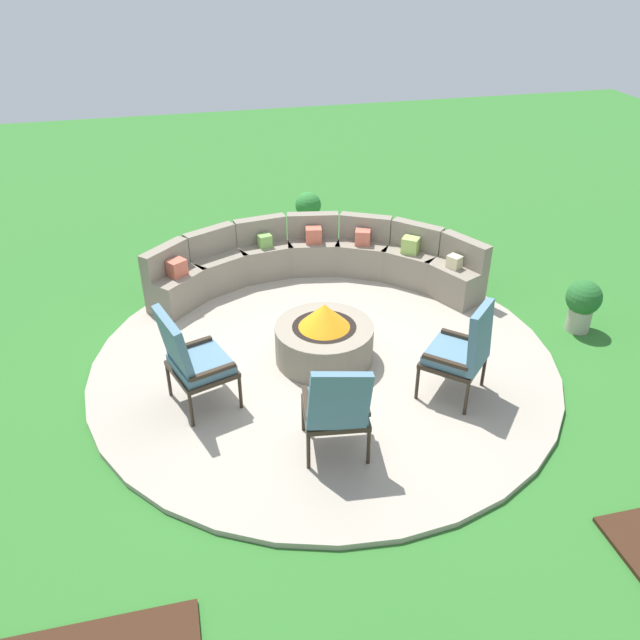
# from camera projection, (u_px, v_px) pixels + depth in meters

# --- Properties ---
(ground_plane) EXTENTS (24.00, 24.00, 0.00)m
(ground_plane) POSITION_uv_depth(u_px,v_px,m) (324.00, 363.00, 7.36)
(ground_plane) COLOR #2D6B28
(patio_circle) EXTENTS (5.20, 5.20, 0.06)m
(patio_circle) POSITION_uv_depth(u_px,v_px,m) (324.00, 360.00, 7.35)
(patio_circle) COLOR #9E9384
(patio_circle) RESTS_ON ground_plane
(fire_pit) EXTENTS (1.10, 1.10, 0.70)m
(fire_pit) POSITION_uv_depth(u_px,v_px,m) (324.00, 338.00, 7.19)
(fire_pit) COLOR gray
(fire_pit) RESTS_ON patio_circle
(curved_stone_bench) EXTENTS (4.29, 1.90, 0.80)m
(curved_stone_bench) POSITION_uv_depth(u_px,v_px,m) (315.00, 262.00, 8.71)
(curved_stone_bench) COLOR gray
(curved_stone_bench) RESTS_ON patio_circle
(lounge_chair_front_left) EXTENTS (0.77, 0.78, 1.12)m
(lounge_chair_front_left) POSITION_uv_depth(u_px,v_px,m) (192.00, 359.00, 6.33)
(lounge_chair_front_left) COLOR #2D2319
(lounge_chair_front_left) RESTS_ON patio_circle
(lounge_chair_front_right) EXTENTS (0.64, 0.62, 1.03)m
(lounge_chair_front_right) POSITION_uv_depth(u_px,v_px,m) (337.00, 407.00, 5.75)
(lounge_chair_front_right) COLOR #2D2319
(lounge_chair_front_right) RESTS_ON patio_circle
(lounge_chair_back_left) EXTENTS (0.81, 0.83, 1.09)m
(lounge_chair_back_left) POSITION_uv_depth(u_px,v_px,m) (463.00, 350.00, 6.48)
(lounge_chair_back_left) COLOR #2D2319
(lounge_chair_back_left) RESTS_ON patio_circle
(potted_plant_0) EXTENTS (0.42, 0.42, 0.61)m
(potted_plant_0) POSITION_uv_depth(u_px,v_px,m) (308.00, 209.00, 10.46)
(potted_plant_0) COLOR #A89E8E
(potted_plant_0) RESTS_ON ground_plane
(potted_plant_1) EXTENTS (0.42, 0.42, 0.66)m
(potted_plant_1) POSITION_uv_depth(u_px,v_px,m) (583.00, 303.00, 7.78)
(potted_plant_1) COLOR #A89E8E
(potted_plant_1) RESTS_ON ground_plane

